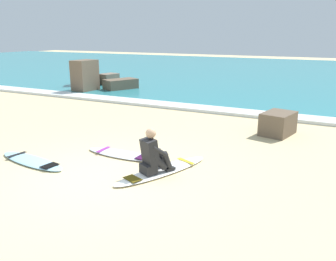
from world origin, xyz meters
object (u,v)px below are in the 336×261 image
Objects in this scene: shoreline_rock at (278,124)px; surfboard_spare_near at (121,154)px; surfboard_main at (163,170)px; surfboard_spare_far at (32,161)px; surfer_seated at (153,155)px.

surfboard_spare_near is at bearing -130.47° from shoreline_rock.
surfboard_main is 1.17× the size of surfboard_spare_far.
shoreline_rock reaches higher than surfboard_main.
surfboard_spare_far is at bearing -140.32° from surfboard_spare_near.
surfboard_main is 4.35m from shoreline_rock.
surfboard_spare_far is at bearing -163.97° from surfboard_main.
surfer_seated is at bearing 11.76° from surfboard_spare_far.
surfboard_spare_far is at bearing -133.46° from shoreline_rock.
surfboard_spare_far is (-2.93, -0.84, 0.00)m from surfboard_main.
shoreline_rock is (1.75, 4.26, -0.11)m from surfer_seated.
surfer_seated is 2.93m from surfboard_spare_far.
surfboard_spare_near is 0.91× the size of surfboard_spare_far.
surfboard_spare_far is (-2.84, -0.59, -0.40)m from surfer_seated.
surfboard_main is at bearing -112.57° from shoreline_rock.
surfer_seated is 0.49× the size of surfboard_spare_near.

